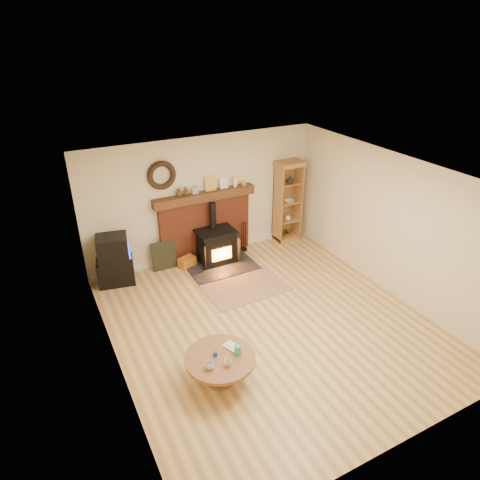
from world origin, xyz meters
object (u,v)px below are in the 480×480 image
tv_unit (114,261)px  coffee_table (220,362)px  curio_cabinet (287,201)px  wood_stove (217,247)px

tv_unit → coffee_table: (0.70, -3.28, -0.14)m
tv_unit → curio_cabinet: bearing=1.2°
wood_stove → tv_unit: bearing=174.6°
wood_stove → coffee_table: bearing=-113.9°
tv_unit → coffee_table: tv_unit is taller
tv_unit → curio_cabinet: size_ratio=0.53×
curio_cabinet → coffee_table: bearing=-134.1°
coffee_table → curio_cabinet: bearing=45.9°
coffee_table → wood_stove: bearing=66.1°
tv_unit → coffee_table: 3.36m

